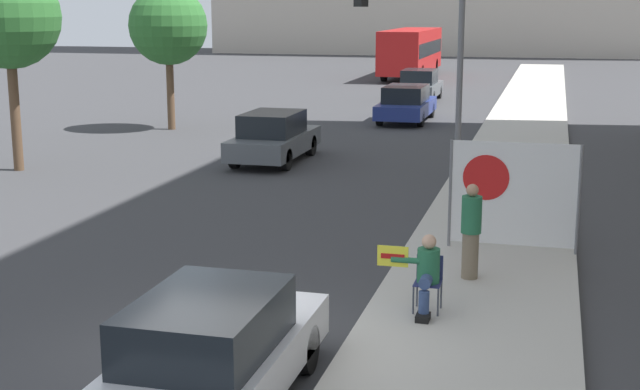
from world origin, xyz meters
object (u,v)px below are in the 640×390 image
(seated_protester, at_px, (426,272))
(jogger_on_sidewalk, at_px, (471,231))
(traffic_light_pole, at_px, (420,31))
(street_tree_near_curb, at_px, (8,18))
(car_on_road_nearest, at_px, (274,137))
(protest_banner, at_px, (512,194))
(parked_car_curbside, at_px, (211,354))
(city_bus_on_road, at_px, (411,50))
(street_tree_midblock, at_px, (168,26))
(car_on_road_midblock, at_px, (406,104))
(car_on_road_distant, at_px, (420,85))

(seated_protester, relative_size, jogger_on_sidewalk, 0.73)
(traffic_light_pole, xyz_separation_m, street_tree_near_curb, (-11.20, -2.04, 0.33))
(car_on_road_nearest, bearing_deg, traffic_light_pole, -14.29)
(protest_banner, bearing_deg, parked_car_curbside, -111.87)
(city_bus_on_road, relative_size, street_tree_near_curb, 1.85)
(street_tree_midblock, bearing_deg, city_bus_on_road, 79.28)
(parked_car_curbside, bearing_deg, car_on_road_midblock, 94.51)
(seated_protester, bearing_deg, traffic_light_pole, 85.57)
(jogger_on_sidewalk, relative_size, traffic_light_pole, 0.29)
(traffic_light_pole, bearing_deg, city_bus_on_road, 99.37)
(seated_protester, height_order, car_on_road_distant, car_on_road_distant)
(street_tree_midblock, bearing_deg, street_tree_near_curb, -94.75)
(parked_car_curbside, height_order, street_tree_near_curb, street_tree_near_curb)
(parked_car_curbside, relative_size, street_tree_midblock, 0.80)
(street_tree_near_curb, bearing_deg, street_tree_midblock, 85.25)
(protest_banner, distance_m, car_on_road_nearest, 11.50)
(protest_banner, bearing_deg, traffic_light_pole, 111.06)
(traffic_light_pole, relative_size, parked_car_curbside, 1.31)
(jogger_on_sidewalk, height_order, protest_banner, protest_banner)
(car_on_road_midblock, distance_m, car_on_road_distant, 7.94)
(protest_banner, bearing_deg, street_tree_near_curb, 158.57)
(seated_protester, xyz_separation_m, parked_car_curbside, (-1.97, -3.67, -0.05))
(car_on_road_nearest, distance_m, street_tree_midblock, 8.84)
(protest_banner, distance_m, car_on_road_midblock, 19.75)
(protest_banner, bearing_deg, car_on_road_nearest, 130.47)
(parked_car_curbside, xyz_separation_m, street_tree_midblock, (-10.35, 22.06, 3.15))
(car_on_road_distant, distance_m, city_bus_on_road, 14.10)
(car_on_road_distant, height_order, city_bus_on_road, city_bus_on_road)
(city_bus_on_road, bearing_deg, street_tree_near_curb, -99.22)
(jogger_on_sidewalk, height_order, street_tree_midblock, street_tree_midblock)
(car_on_road_nearest, bearing_deg, jogger_on_sidewalk, -57.28)
(parked_car_curbside, distance_m, street_tree_near_curb, 17.53)
(traffic_light_pole, bearing_deg, car_on_road_midblock, 100.85)
(traffic_light_pole, relative_size, street_tree_near_curb, 0.97)
(car_on_road_nearest, relative_size, city_bus_on_road, 0.41)
(protest_banner, xyz_separation_m, traffic_light_pole, (-2.92, 7.59, 2.75))
(city_bus_on_road, xyz_separation_m, street_tree_near_curb, (-5.72, -35.27, 2.53))
(street_tree_midblock, bearing_deg, traffic_light_pole, -33.56)
(jogger_on_sidewalk, xyz_separation_m, street_tree_near_curb, (-13.55, 7.52, 3.34))
(street_tree_near_curb, bearing_deg, seated_protester, -35.76)
(jogger_on_sidewalk, xyz_separation_m, street_tree_midblock, (-12.81, 16.50, 2.90))
(parked_car_curbside, bearing_deg, traffic_light_pole, 89.60)
(seated_protester, bearing_deg, jogger_on_sidewalk, 62.07)
(seated_protester, xyz_separation_m, traffic_light_pole, (-1.87, 11.46, 3.20))
(jogger_on_sidewalk, bearing_deg, traffic_light_pole, -57.52)
(protest_banner, xyz_separation_m, street_tree_midblock, (-13.38, 14.52, 2.65))
(jogger_on_sidewalk, bearing_deg, street_tree_midblock, -33.51)
(jogger_on_sidewalk, height_order, parked_car_curbside, jogger_on_sidewalk)
(parked_car_curbside, bearing_deg, street_tree_midblock, 115.13)
(car_on_road_midblock, bearing_deg, protest_banner, -74.96)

